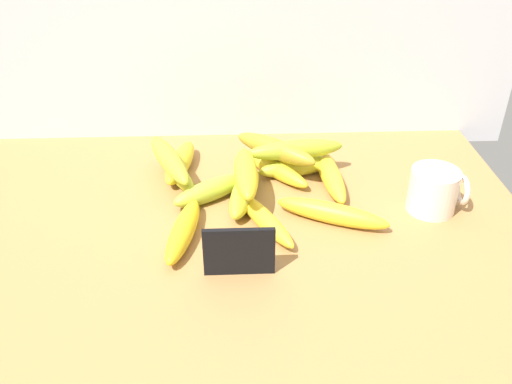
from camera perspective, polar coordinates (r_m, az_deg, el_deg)
counter_top at (r=95.27cm, az=-3.32°, el=-4.99°), size 110.00×76.00×3.00cm
chalkboard_sign at (r=83.63cm, az=-1.78°, el=-6.42°), size 11.00×1.80×8.40cm
coffee_mug at (r=103.08cm, az=18.16°, el=0.15°), size 10.20×8.70×8.05cm
banana_0 at (r=108.84cm, az=-8.17°, el=1.91°), size 9.56×15.44×3.31cm
banana_1 at (r=94.84cm, az=0.82°, el=-2.80°), size 11.47×18.23×3.22cm
banana_2 at (r=101.24cm, az=-1.20°, el=0.10°), size 8.18×18.32×4.37cm
banana_3 at (r=110.00cm, az=4.36°, el=2.67°), size 16.70×7.57×3.81cm
banana_4 at (r=92.27cm, az=-7.62°, el=-4.05°), size 6.96×18.17×3.77cm
banana_5 at (r=96.66cm, az=7.94°, el=-2.19°), size 20.15×11.89×3.78cm
banana_6 at (r=107.94cm, az=7.76°, el=1.84°), size 5.29×20.84×3.87cm
banana_7 at (r=109.37cm, az=1.99°, el=2.47°), size 14.01×16.27×3.50cm
banana_8 at (r=102.06cm, az=-4.80°, el=0.17°), size 15.12×12.06×4.07cm
banana_9 at (r=111.93cm, az=-7.93°, el=3.10°), size 7.10×17.31×4.17cm
banana_10 at (r=108.12cm, az=4.18°, el=4.46°), size 19.63×6.69×3.93cm
banana_11 at (r=98.34cm, az=-1.09°, el=2.00°), size 4.78×17.40×4.29cm
banana_12 at (r=108.61cm, az=2.04°, el=4.53°), size 17.08×15.52×4.09cm
banana_13 at (r=106.69cm, az=-9.09°, el=3.41°), size 11.65×20.10×3.96cm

